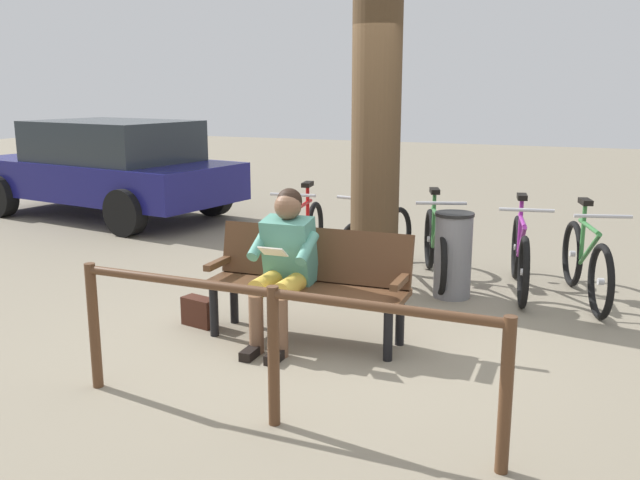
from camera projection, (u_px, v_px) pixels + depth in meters
name	position (u px, v px, depth m)	size (l,w,h in m)	color
ground_plane	(334.00, 342.00, 5.42)	(40.00, 40.00, 0.00)	gray
bench	(309.00, 276.00, 5.43)	(1.61, 0.52, 0.87)	#51331E
person_reading	(284.00, 259.00, 5.30)	(0.50, 0.77, 1.20)	#4C8C7A
handbag	(200.00, 312.00, 5.78)	(0.30, 0.14, 0.24)	#3F1E14
tree_trunk	(377.00, 99.00, 6.30)	(0.45, 0.45, 3.71)	#4C3823
litter_bin	(453.00, 255.00, 6.51)	(0.37, 0.37, 0.82)	slate
bicycle_black	(586.00, 263.00, 6.40)	(0.61, 1.63, 0.94)	black
bicycle_green	(520.00, 256.00, 6.69)	(0.50, 1.66, 0.94)	black
bicycle_red	(435.00, 247.00, 7.07)	(0.68, 1.60, 0.94)	black
bicycle_purple	(377.00, 242.00, 7.27)	(0.48, 1.67, 0.94)	black
bicycle_orange	(304.00, 236.00, 7.56)	(0.48, 1.67, 0.94)	black
railing_fence	(273.00, 332.00, 3.98)	(2.71, 0.10, 0.85)	#51331E
parked_car	(108.00, 167.00, 10.55)	(4.43, 2.52, 1.47)	navy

